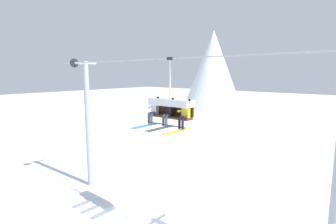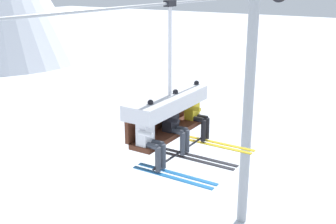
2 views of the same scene
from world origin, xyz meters
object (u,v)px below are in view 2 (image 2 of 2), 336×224
chairlift_chair (167,108)px  skier_black (176,123)px  skier_white (151,136)px  skier_yellow (197,111)px  lift_tower_far (249,108)px

chairlift_chair → skier_black: chairlift_chair is taller
skier_white → chairlift_chair: bearing=13.3°
skier_black → skier_yellow: same height
skier_black → skier_white: bearing=180.0°
lift_tower_far → skier_black: 6.78m
chairlift_chair → skier_yellow: 0.98m
skier_white → skier_yellow: same height
chairlift_chair → skier_white: bearing=-166.7°
skier_white → skier_black: same height
chairlift_chair → skier_white: 0.98m
chairlift_chair → skier_black: size_ratio=1.78×
chairlift_chair → lift_tower_far: bearing=6.2°
lift_tower_far → chairlift_chair: 6.83m
lift_tower_far → skier_black: bearing=-172.0°
lift_tower_far → skier_yellow: (-5.63, -0.92, 1.54)m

